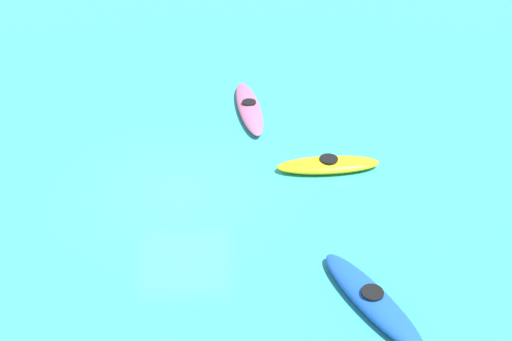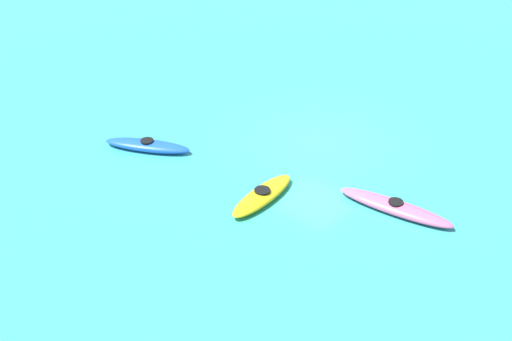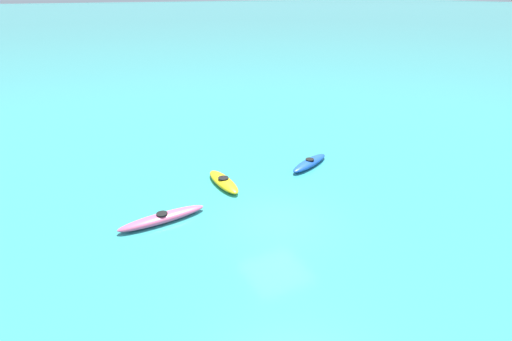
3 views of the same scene
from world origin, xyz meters
The scene contains 4 objects.
ground_plane centered at (0.00, 0.00, 0.00)m, with size 600.00×600.00×0.00m, color #38ADA8.
kayak_blue centered at (-3.87, 4.19, 0.16)m, with size 1.84×2.95×0.37m.
kayak_yellow centered at (-3.88, -0.60, 0.16)m, with size 2.72×0.80×0.37m.
kayak_pink centered at (-2.03, -3.99, 0.16)m, with size 0.96×3.53×0.37m.
Camera 1 is at (-1.03, 12.09, 8.54)m, focal length 41.20 mm.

